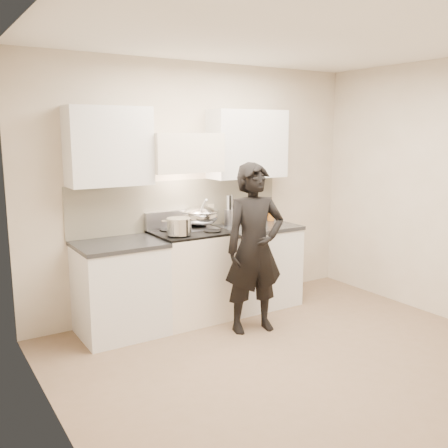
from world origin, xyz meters
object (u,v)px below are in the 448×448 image
object	(u,v)px
counter_right	(254,265)
person	(254,248)
stove	(191,275)
wok	(200,216)
utensil_crock	(230,216)

from	to	relation	value
counter_right	person	distance (m)	0.86
stove	person	distance (m)	0.81
stove	counter_right	size ratio (longest dim) A/B	1.04
counter_right	wok	xyz separation A→B (m)	(-0.63, 0.14, 0.61)
stove	person	bearing A→B (deg)	-58.69
utensil_crock	person	size ratio (longest dim) A/B	0.20
person	counter_right	bearing A→B (deg)	65.61
stove	person	world-z (taller)	person
stove	utensil_crock	bearing A→B (deg)	15.54
wok	person	bearing A→B (deg)	-76.88
person	stove	bearing A→B (deg)	132.93
wok	utensil_crock	distance (m)	0.40
counter_right	wok	distance (m)	0.89
utensil_crock	counter_right	bearing A→B (deg)	-35.86
utensil_crock	person	distance (m)	0.84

